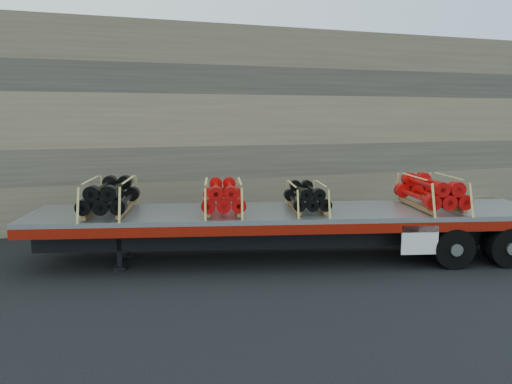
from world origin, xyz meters
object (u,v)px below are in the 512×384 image
at_px(trailer, 288,235).
at_px(bundle_midrear, 306,197).
at_px(bundle_front, 110,197).
at_px(bundle_midfront, 223,197).
at_px(bundle_rear, 431,193).

distance_m(trailer, bundle_midrear, 1.12).
relative_size(bundle_front, bundle_midrear, 1.22).
bearing_deg(bundle_midfront, bundle_front, -180.00).
xyz_separation_m(bundle_front, bundle_midrear, (5.00, -1.24, -0.08)).
bearing_deg(bundle_midrear, bundle_midfront, 180.00).
distance_m(bundle_midrear, bundle_rear, 3.43).
bearing_deg(bundle_midrear, bundle_rear, 0.00).
height_order(bundle_midfront, bundle_rear, bundle_rear).
bearing_deg(trailer, bundle_rear, -0.00).
height_order(bundle_front, bundle_rear, bundle_rear).
height_order(bundle_midrear, bundle_rear, bundle_rear).
bearing_deg(bundle_rear, bundle_midfront, 180.00).
bearing_deg(bundle_front, bundle_midfront, 0.00).
xyz_separation_m(bundle_midfront, bundle_rear, (5.49, -1.36, 0.04)).
xyz_separation_m(trailer, bundle_front, (-4.53, 1.12, 1.09)).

